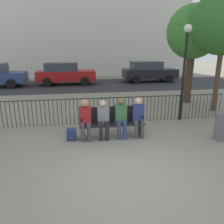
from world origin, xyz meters
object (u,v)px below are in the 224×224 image
Objects in this scene: seated_person_0 at (85,117)px; seated_person_1 at (103,118)px; seated_person_2 at (121,116)px; backpack at (72,134)px; parked_car_1 at (65,73)px; trash_bin at (222,126)px; tree_1 at (193,33)px; parked_car_0 at (149,71)px; lamp_post at (185,58)px; park_bench at (112,121)px; seated_person_3 at (138,115)px.

seated_person_1 is (0.53, -0.00, -0.03)m from seated_person_0.
seated_person_2 is 1.56m from backpack.
parked_car_1 reaches higher than seated_person_0.
trash_bin is at bearing -12.17° from seated_person_2.
tree_1 is 7.31m from parked_car_0.
tree_1 is 5.53m from trash_bin.
lamp_post is at bearing 23.48° from seated_person_1.
parked_car_0 is at bearing 3.13° from parked_car_1.
seated_person_2 is (0.26, -0.13, 0.17)m from park_bench.
parked_car_1 reaches higher than seated_person_2.
seated_person_0 is 1.47× the size of trash_bin.
seated_person_0 is at bearing -170.75° from park_bench.
seated_person_2 reaches higher than backpack.
lamp_post is (3.62, 1.34, 1.59)m from seated_person_0.
seated_person_2 reaches higher than seated_person_1.
parked_car_0 reaches higher than seated_person_2.
tree_1 is 1.09× the size of parked_car_1.
seated_person_0 is at bearing -143.11° from tree_1.
seated_person_1 is at bearing -140.12° from tree_1.
seated_person_0 reaches higher than seated_person_1.
park_bench is 6.46m from tree_1.
seated_person_2 is at bearing -152.36° from lamp_post.
seated_person_3 reaches higher than seated_person_1.
seated_person_0 is at bearing -84.23° from parked_car_1.
tree_1 is (3.64, 3.92, 2.60)m from seated_person_3.
seated_person_1 is 6.66m from tree_1.
lamp_post is at bearing 20.31° from seated_person_0.
seated_person_1 is at bearing -81.38° from parked_car_1.
lamp_post reaches higher than seated_person_3.
parked_car_1 is at bearing 100.18° from park_bench.
park_bench is 3.26m from trash_bin.
seated_person_3 is at bearing -109.68° from parked_car_0.
seated_person_2 is at bearing -179.97° from seated_person_3.
park_bench is at bearing -79.82° from parked_car_1.
lamp_post is 10.34m from parked_car_1.
parked_car_0 is (4.92, 10.81, 0.19)m from seated_person_1.
backpack is (-0.95, 0.03, -0.49)m from seated_person_1.
tree_1 reaches higher than lamp_post.
backpack is 10.46m from parked_car_1.
seated_person_3 is 2.47m from trash_bin.
tree_1 is (4.16, 3.92, 2.62)m from seated_person_2.
park_bench is at bearing 170.71° from seated_person_3.
seated_person_0 is at bearing -3.84° from backpack.
seated_person_0 is at bearing 179.72° from seated_person_1.
parked_car_1 is (-2.64, 10.45, 0.15)m from seated_person_3.
seated_person_1 is at bearing -179.74° from seated_person_2.
park_bench is 0.34m from seated_person_2.
seated_person_1 is 1.06m from backpack.
park_bench reaches higher than trash_bin.
park_bench is 2.34× the size of trash_bin.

